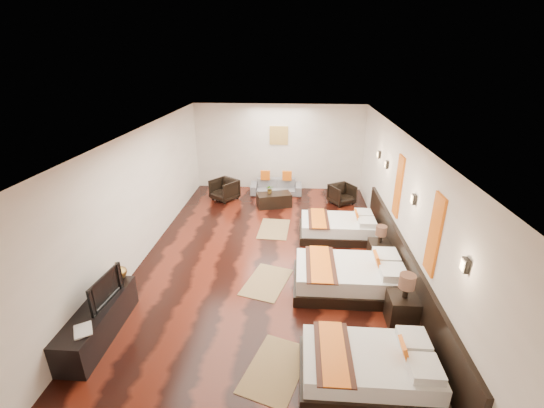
# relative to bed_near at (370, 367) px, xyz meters

# --- Properties ---
(floor) EXTENTS (5.50, 9.50, 0.01)m
(floor) POSITION_rel_bed_near_xyz_m (-1.69, 3.12, -0.25)
(floor) COLOR black
(floor) RESTS_ON ground
(ceiling) EXTENTS (5.50, 9.50, 0.01)m
(ceiling) POSITION_rel_bed_near_xyz_m (-1.69, 3.12, 2.55)
(ceiling) COLOR white
(ceiling) RESTS_ON floor
(back_wall) EXTENTS (5.50, 0.01, 2.80)m
(back_wall) POSITION_rel_bed_near_xyz_m (-1.69, 7.87, 1.15)
(back_wall) COLOR silver
(back_wall) RESTS_ON floor
(left_wall) EXTENTS (0.01, 9.50, 2.80)m
(left_wall) POSITION_rel_bed_near_xyz_m (-4.44, 3.12, 1.15)
(left_wall) COLOR silver
(left_wall) RESTS_ON floor
(right_wall) EXTENTS (0.01, 9.50, 2.80)m
(right_wall) POSITION_rel_bed_near_xyz_m (1.06, 3.12, 1.15)
(right_wall) COLOR silver
(right_wall) RESTS_ON floor
(headboard_panel) EXTENTS (0.08, 6.60, 0.90)m
(headboard_panel) POSITION_rel_bed_near_xyz_m (1.02, 2.32, 0.20)
(headboard_panel) COLOR black
(headboard_panel) RESTS_ON floor
(bed_near) EXTENTS (1.88, 1.18, 0.72)m
(bed_near) POSITION_rel_bed_near_xyz_m (0.00, 0.00, 0.00)
(bed_near) COLOR black
(bed_near) RESTS_ON floor
(bed_mid) EXTENTS (2.12, 1.33, 0.81)m
(bed_mid) POSITION_rel_bed_near_xyz_m (0.00, 2.16, 0.03)
(bed_mid) COLOR black
(bed_mid) RESTS_ON floor
(bed_far) EXTENTS (1.88, 1.18, 0.72)m
(bed_far) POSITION_rel_bed_near_xyz_m (0.00, 4.38, 0.00)
(bed_far) COLOR black
(bed_far) RESTS_ON floor
(nightstand_a) EXTENTS (0.49, 0.49, 0.97)m
(nightstand_a) POSITION_rel_bed_near_xyz_m (0.75, 1.23, 0.09)
(nightstand_a) COLOR black
(nightstand_a) RESTS_ON floor
(nightstand_b) EXTENTS (0.44, 0.44, 0.87)m
(nightstand_b) POSITION_rel_bed_near_xyz_m (0.75, 3.23, 0.06)
(nightstand_b) COLOR black
(nightstand_b) RESTS_ON floor
(jute_mat_near) EXTENTS (1.09, 1.37, 0.01)m
(jute_mat_near) POSITION_rel_bed_near_xyz_m (-1.31, 0.10, -0.24)
(jute_mat_near) COLOR olive
(jute_mat_near) RESTS_ON floor
(jute_mat_mid) EXTENTS (1.05, 1.36, 0.01)m
(jute_mat_mid) POSITION_rel_bed_near_xyz_m (-1.62, 2.27, -0.24)
(jute_mat_mid) COLOR olive
(jute_mat_mid) RESTS_ON floor
(jute_mat_far) EXTENTS (0.81, 1.24, 0.01)m
(jute_mat_far) POSITION_rel_bed_near_xyz_m (-1.64, 4.67, -0.24)
(jute_mat_far) COLOR olive
(jute_mat_far) RESTS_ON floor
(tv_console) EXTENTS (0.50, 1.80, 0.55)m
(tv_console) POSITION_rel_bed_near_xyz_m (-4.19, 0.59, 0.03)
(tv_console) COLOR black
(tv_console) RESTS_ON floor
(tv) EXTENTS (0.20, 0.85, 0.48)m
(tv) POSITION_rel_bed_near_xyz_m (-4.14, 0.77, 0.55)
(tv) COLOR black
(tv) RESTS_ON tv_console
(book) EXTENTS (0.38, 0.40, 0.03)m
(book) POSITION_rel_bed_near_xyz_m (-4.19, 0.00, 0.32)
(book) COLOR black
(book) RESTS_ON tv_console
(figurine) EXTENTS (0.35, 0.35, 0.32)m
(figurine) POSITION_rel_bed_near_xyz_m (-4.19, 1.41, 0.46)
(figurine) COLOR brown
(figurine) RESTS_ON tv_console
(sofa) EXTENTS (1.65, 0.68, 0.48)m
(sofa) POSITION_rel_bed_near_xyz_m (-1.74, 7.27, -0.01)
(sofa) COLOR slate
(sofa) RESTS_ON floor
(armchair_left) EXTENTS (1.00, 1.00, 0.66)m
(armchair_left) POSITION_rel_bed_near_xyz_m (-3.32, 6.65, 0.08)
(armchair_left) COLOR black
(armchair_left) RESTS_ON floor
(armchair_right) EXTENTS (0.89, 0.90, 0.60)m
(armchair_right) POSITION_rel_bed_near_xyz_m (0.30, 6.58, 0.06)
(armchair_right) COLOR black
(armchair_right) RESTS_ON floor
(coffee_table) EXTENTS (1.10, 0.76, 0.40)m
(coffee_table) POSITION_rel_bed_near_xyz_m (-1.74, 6.22, -0.05)
(coffee_table) COLOR black
(coffee_table) RESTS_ON floor
(table_plant) EXTENTS (0.27, 0.24, 0.26)m
(table_plant) POSITION_rel_bed_near_xyz_m (-1.86, 6.26, 0.28)
(table_plant) COLOR #276120
(table_plant) RESTS_ON coffee_table
(orange_panel_a) EXTENTS (0.04, 0.40, 1.30)m
(orange_panel_a) POSITION_rel_bed_near_xyz_m (1.04, 1.22, 1.45)
(orange_panel_a) COLOR #D86014
(orange_panel_a) RESTS_ON right_wall
(orange_panel_b) EXTENTS (0.04, 0.40, 1.30)m
(orange_panel_b) POSITION_rel_bed_near_xyz_m (1.04, 3.42, 1.45)
(orange_panel_b) COLOR #D86014
(orange_panel_b) RESTS_ON right_wall
(sconce_near) EXTENTS (0.07, 0.12, 0.18)m
(sconce_near) POSITION_rel_bed_near_xyz_m (1.01, 0.12, 1.60)
(sconce_near) COLOR black
(sconce_near) RESTS_ON right_wall
(sconce_mid) EXTENTS (0.07, 0.12, 0.18)m
(sconce_mid) POSITION_rel_bed_near_xyz_m (1.01, 2.32, 1.60)
(sconce_mid) COLOR black
(sconce_mid) RESTS_ON right_wall
(sconce_far) EXTENTS (0.07, 0.12, 0.18)m
(sconce_far) POSITION_rel_bed_near_xyz_m (1.01, 4.52, 1.60)
(sconce_far) COLOR black
(sconce_far) RESTS_ON right_wall
(sconce_lounge) EXTENTS (0.07, 0.12, 0.18)m
(sconce_lounge) POSITION_rel_bed_near_xyz_m (1.01, 5.42, 1.60)
(sconce_lounge) COLOR black
(sconce_lounge) RESTS_ON right_wall
(gold_artwork) EXTENTS (0.60, 0.04, 0.60)m
(gold_artwork) POSITION_rel_bed_near_xyz_m (-1.69, 7.85, 1.55)
(gold_artwork) COLOR #AD873F
(gold_artwork) RESTS_ON back_wall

